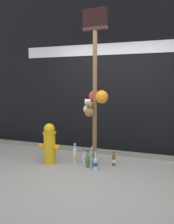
{
  "coord_description": "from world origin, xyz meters",
  "views": [
    {
      "loc": [
        1.04,
        -3.42,
        1.53
      ],
      "look_at": [
        -0.25,
        0.36,
        1.02
      ],
      "focal_mm": 35.56,
      "sensor_mm": 36.0,
      "label": 1
    }
  ],
  "objects_px": {
    "bottle_1": "(88,161)",
    "bottle_5": "(92,156)",
    "bottle_2": "(75,155)",
    "bottle_0": "(114,160)",
    "bottle_4": "(84,159)",
    "memorial_post": "(96,86)",
    "fire_hydrant": "(50,143)",
    "bottle_3": "(95,163)"
  },
  "relations": [
    {
      "from": "fire_hydrant",
      "to": "bottle_3",
      "type": "height_order",
      "value": "fire_hydrant"
    },
    {
      "from": "fire_hydrant",
      "to": "bottle_2",
      "type": "distance_m",
      "value": 0.54
    },
    {
      "from": "bottle_2",
      "to": "fire_hydrant",
      "type": "bearing_deg",
      "value": -164.43
    },
    {
      "from": "bottle_3",
      "to": "bottle_5",
      "type": "relative_size",
      "value": 1.01
    },
    {
      "from": "bottle_2",
      "to": "bottle_1",
      "type": "bearing_deg",
      "value": -22.14
    },
    {
      "from": "bottle_0",
      "to": "bottle_4",
      "type": "distance_m",
      "value": 0.56
    },
    {
      "from": "fire_hydrant",
      "to": "bottle_1",
      "type": "height_order",
      "value": "fire_hydrant"
    },
    {
      "from": "bottle_0",
      "to": "fire_hydrant",
      "type": "bearing_deg",
      "value": -168.78
    },
    {
      "from": "fire_hydrant",
      "to": "bottle_1",
      "type": "xyz_separation_m",
      "value": [
        0.78,
        0.0,
        -0.27
      ]
    },
    {
      "from": "bottle_2",
      "to": "bottle_3",
      "type": "height_order",
      "value": "bottle_2"
    },
    {
      "from": "memorial_post",
      "to": "bottle_3",
      "type": "xyz_separation_m",
      "value": [
        0.04,
        -0.15,
        -1.37
      ]
    },
    {
      "from": "bottle_2",
      "to": "bottle_3",
      "type": "xyz_separation_m",
      "value": [
        0.48,
        -0.19,
        -0.03
      ]
    },
    {
      "from": "bottle_3",
      "to": "bottle_5",
      "type": "distance_m",
      "value": 0.4
    },
    {
      "from": "bottle_0",
      "to": "bottle_2",
      "type": "xyz_separation_m",
      "value": [
        -0.74,
        -0.11,
        0.04
      ]
    },
    {
      "from": "bottle_0",
      "to": "bottle_1",
      "type": "distance_m",
      "value": 0.49
    },
    {
      "from": "bottle_1",
      "to": "bottle_3",
      "type": "xyz_separation_m",
      "value": [
        0.17,
        -0.07,
        -0.0
      ]
    },
    {
      "from": "bottle_1",
      "to": "bottle_5",
      "type": "bearing_deg",
      "value": 92.63
    },
    {
      "from": "bottle_1",
      "to": "bottle_4",
      "type": "height_order",
      "value": "bottle_1"
    },
    {
      "from": "bottle_0",
      "to": "bottle_1",
      "type": "height_order",
      "value": "bottle_1"
    },
    {
      "from": "fire_hydrant",
      "to": "bottle_5",
      "type": "distance_m",
      "value": 0.86
    },
    {
      "from": "bottle_0",
      "to": "bottle_3",
      "type": "height_order",
      "value": "bottle_3"
    },
    {
      "from": "bottle_1",
      "to": "bottle_4",
      "type": "bearing_deg",
      "value": 132.91
    },
    {
      "from": "bottle_5",
      "to": "bottle_3",
      "type": "bearing_deg",
      "value": -63.24
    },
    {
      "from": "bottle_4",
      "to": "bottle_5",
      "type": "height_order",
      "value": "bottle_5"
    },
    {
      "from": "bottle_2",
      "to": "bottle_5",
      "type": "relative_size",
      "value": 1.19
    },
    {
      "from": "memorial_post",
      "to": "bottle_1",
      "type": "bearing_deg",
      "value": -148.44
    },
    {
      "from": "bottle_5",
      "to": "bottle_0",
      "type": "bearing_deg",
      "value": -6.52
    },
    {
      "from": "bottle_0",
      "to": "bottle_1",
      "type": "bearing_deg",
      "value": -151.42
    },
    {
      "from": "memorial_post",
      "to": "bottle_5",
      "type": "height_order",
      "value": "memorial_post"
    },
    {
      "from": "bottle_3",
      "to": "bottle_4",
      "type": "xyz_separation_m",
      "value": [
        -0.28,
        0.19,
        -0.01
      ]
    },
    {
      "from": "bottle_0",
      "to": "bottle_3",
      "type": "distance_m",
      "value": 0.41
    },
    {
      "from": "bottle_1",
      "to": "bottle_2",
      "type": "xyz_separation_m",
      "value": [
        -0.31,
        0.13,
        0.03
      ]
    },
    {
      "from": "memorial_post",
      "to": "bottle_2",
      "type": "xyz_separation_m",
      "value": [
        -0.44,
        0.05,
        -1.34
      ]
    },
    {
      "from": "memorial_post",
      "to": "bottle_2",
      "type": "height_order",
      "value": "memorial_post"
    },
    {
      "from": "memorial_post",
      "to": "bottle_5",
      "type": "relative_size",
      "value": 8.43
    },
    {
      "from": "bottle_1",
      "to": "bottle_3",
      "type": "bearing_deg",
      "value": -22.14
    },
    {
      "from": "bottle_1",
      "to": "bottle_2",
      "type": "distance_m",
      "value": 0.34
    },
    {
      "from": "bottle_3",
      "to": "memorial_post",
      "type": "bearing_deg",
      "value": 104.9
    },
    {
      "from": "bottle_5",
      "to": "memorial_post",
      "type": "bearing_deg",
      "value": -56.18
    },
    {
      "from": "bottle_0",
      "to": "bottle_3",
      "type": "bearing_deg",
      "value": -131.41
    },
    {
      "from": "bottle_1",
      "to": "bottle_5",
      "type": "distance_m",
      "value": 0.29
    },
    {
      "from": "bottle_0",
      "to": "bottle_5",
      "type": "distance_m",
      "value": 0.45
    }
  ]
}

